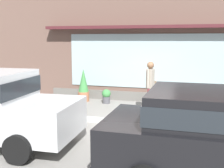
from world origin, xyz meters
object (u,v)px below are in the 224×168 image
at_px(fire_hydrant, 167,104).
at_px(potted_plant_corner_tall, 106,96).
at_px(potted_plant_doorstep, 83,86).
at_px(pedestrian_with_handbag, 150,84).

height_order(fire_hydrant, potted_plant_corner_tall, fire_hydrant).
height_order(fire_hydrant, potted_plant_doorstep, potted_plant_doorstep).
relative_size(pedestrian_with_handbag, potted_plant_doorstep, 1.33).
height_order(potted_plant_doorstep, potted_plant_corner_tall, potted_plant_doorstep).
xyz_separation_m(fire_hydrant, potted_plant_doorstep, (-3.41, 1.60, 0.17)).
bearing_deg(pedestrian_with_handbag, potted_plant_doorstep, 83.48).
xyz_separation_m(fire_hydrant, potted_plant_corner_tall, (-2.43, 1.48, -0.15)).
height_order(fire_hydrant, pedestrian_with_handbag, pedestrian_with_handbag).
bearing_deg(potted_plant_corner_tall, potted_plant_doorstep, 172.72).
bearing_deg(pedestrian_with_handbag, potted_plant_corner_tall, 76.83).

